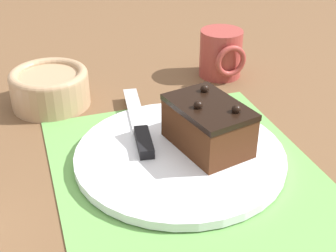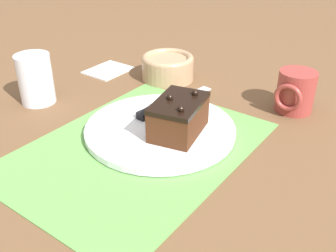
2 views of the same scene
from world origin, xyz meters
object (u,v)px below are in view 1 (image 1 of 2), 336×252
small_bowl (50,87)px  coffee_mug (221,54)px  serving_knife (141,130)px  cake_plate (178,156)px  chocolate_cake (208,125)px

small_bowl → coffee_mug: coffee_mug is taller
serving_knife → coffee_mug: 0.27m
coffee_mug → cake_plate: bearing=-35.1°
coffee_mug → chocolate_cake: bearing=-27.9°
cake_plate → coffee_mug: bearing=144.9°
chocolate_cake → serving_knife: size_ratio=0.63×
chocolate_cake → coffee_mug: bearing=152.1°
serving_knife → small_bowl: size_ratio=1.65×
cake_plate → chocolate_cake: 0.06m
serving_knife → coffee_mug: coffee_mug is taller
cake_plate → small_bowl: bearing=-147.3°
serving_knife → coffee_mug: (-0.18, 0.20, 0.02)m
serving_knife → small_bowl: (-0.16, -0.11, 0.01)m
chocolate_cake → serving_knife: (-0.06, -0.08, -0.03)m
small_bowl → coffee_mug: size_ratio=1.46×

